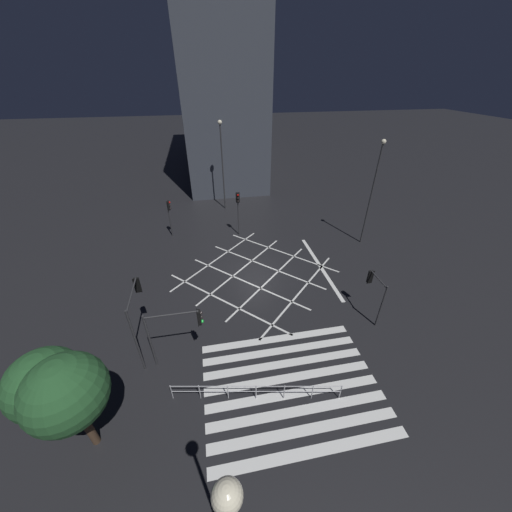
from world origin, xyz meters
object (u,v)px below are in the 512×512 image
at_px(traffic_light_sw_main, 178,326).
at_px(street_lamp_west, 222,155).
at_px(traffic_light_median_north, 238,205).
at_px(street_tree_far, 46,384).
at_px(traffic_light_se_cross, 374,286).
at_px(street_tree_near, 66,393).
at_px(street_lamp_east, 374,184).
at_px(traffic_light_sw_cross, 136,307).
at_px(traffic_light_nw_main, 169,211).

bearing_deg(traffic_light_sw_main, street_lamp_west, 78.36).
relative_size(traffic_light_median_north, street_tree_far, 0.90).
relative_size(traffic_light_se_cross, street_tree_near, 0.61).
xyz_separation_m(traffic_light_median_north, traffic_light_se_cross, (7.03, -12.54, -0.81)).
height_order(traffic_light_se_cross, street_lamp_west, street_lamp_west).
bearing_deg(street_tree_near, street_lamp_east, 35.05).
relative_size(traffic_light_sw_main, street_tree_near, 0.71).
xyz_separation_m(traffic_light_se_cross, street_tree_far, (-16.95, -4.36, 1.10)).
bearing_deg(traffic_light_median_north, street_lamp_east, 72.43).
bearing_deg(traffic_light_sw_main, traffic_light_sw_cross, 148.40).
xyz_separation_m(traffic_light_sw_cross, street_tree_far, (-2.72, -4.16, 0.20)).
distance_m(traffic_light_median_north, traffic_light_sw_main, 14.95).
bearing_deg(traffic_light_sw_main, street_lamp_east, 32.77).
bearing_deg(traffic_light_nw_main, street_tree_far, -100.94).
relative_size(traffic_light_se_cross, street_lamp_west, 0.33).
distance_m(traffic_light_sw_cross, traffic_light_sw_main, 2.58).
relative_size(traffic_light_median_north, street_tree_near, 0.84).
bearing_deg(traffic_light_sw_main, street_tree_far, -149.91).
height_order(street_lamp_west, street_tree_far, street_lamp_west).
distance_m(traffic_light_sw_cross, street_tree_near, 5.22).
height_order(street_lamp_east, street_lamp_west, street_lamp_west).
bearing_deg(street_tree_far, street_tree_near, -35.18).
bearing_deg(street_lamp_east, traffic_light_nw_main, 165.52).
relative_size(traffic_light_sw_main, street_lamp_west, 0.39).
relative_size(traffic_light_median_north, street_lamp_east, 0.47).
bearing_deg(traffic_light_nw_main, street_lamp_west, 45.13).
distance_m(street_lamp_east, street_tree_near, 24.64).
relative_size(traffic_light_nw_main, street_lamp_west, 0.39).
distance_m(traffic_light_median_north, street_lamp_east, 12.11).
bearing_deg(street_lamp_west, traffic_light_sw_cross, -108.33).
bearing_deg(traffic_light_sw_cross, traffic_light_sw_main, -121.60).
distance_m(street_lamp_east, street_tree_far, 25.15).
distance_m(traffic_light_sw_cross, traffic_light_median_north, 14.63).
bearing_deg(street_tree_far, traffic_light_nw_main, 79.06).
bearing_deg(traffic_light_median_north, traffic_light_sw_cross, -29.47).
relative_size(street_lamp_west, street_tree_far, 1.96).
distance_m(traffic_light_median_north, street_tree_far, 19.60).
height_order(traffic_light_sw_main, street_tree_near, street_tree_near).
height_order(traffic_light_sw_cross, street_tree_near, street_tree_near).
distance_m(traffic_light_sw_main, street_tree_near, 5.31).
height_order(traffic_light_sw_cross, traffic_light_median_north, traffic_light_median_north).
relative_size(street_lamp_east, street_lamp_west, 0.97).
distance_m(traffic_light_nw_main, street_lamp_west, 8.84).
height_order(traffic_light_sw_cross, street_tree_far, street_tree_far).
xyz_separation_m(traffic_light_nw_main, street_lamp_west, (5.71, 5.73, 3.56)).
xyz_separation_m(traffic_light_nw_main, street_tree_far, (-3.46, -17.91, 0.78)).
bearing_deg(street_lamp_west, traffic_light_sw_main, -101.64).
relative_size(traffic_light_sw_main, street_lamp_east, 0.40).
bearing_deg(street_lamp_east, traffic_light_se_cross, -115.33).
height_order(traffic_light_median_north, traffic_light_sw_main, traffic_light_median_north).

